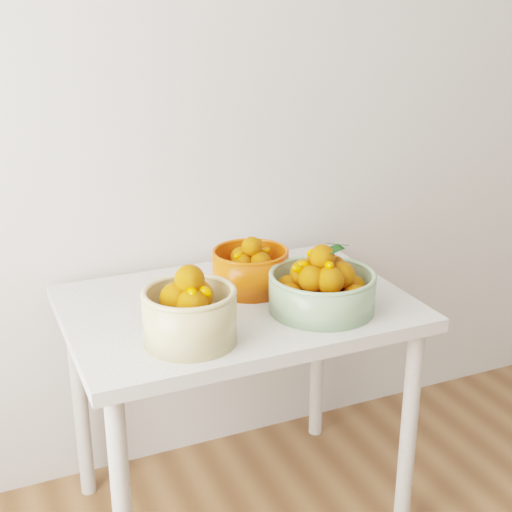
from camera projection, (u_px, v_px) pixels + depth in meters
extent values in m
cube|color=silver|center=(287.00, 76.00, 2.38)|extent=(4.00, 0.04, 2.70)
cube|color=silver|center=(237.00, 308.00, 2.11)|extent=(1.00, 0.70, 0.04)
cylinder|color=silver|center=(122.00, 512.00, 1.83)|extent=(0.05, 0.05, 0.71)
cylinder|color=silver|center=(408.00, 433.00, 2.16)|extent=(0.05, 0.05, 0.71)
cylinder|color=silver|center=(80.00, 401.00, 2.33)|extent=(0.05, 0.05, 0.71)
cylinder|color=silver|center=(318.00, 351.00, 2.66)|extent=(0.05, 0.05, 0.71)
cylinder|color=#CCB67C|center=(190.00, 317.00, 1.84)|extent=(0.31, 0.31, 0.14)
torus|color=#CCB67C|center=(189.00, 293.00, 1.82)|extent=(0.31, 0.31, 0.02)
sphere|color=#D1660C|center=(213.00, 318.00, 1.87)|extent=(0.08, 0.08, 0.08)
sphere|color=#D1660C|center=(188.00, 312.00, 1.91)|extent=(0.09, 0.09, 0.09)
sphere|color=#D1660C|center=(167.00, 320.00, 1.86)|extent=(0.08, 0.08, 0.08)
sphere|color=#DE5900|center=(176.00, 331.00, 1.80)|extent=(0.08, 0.08, 0.08)
sphere|color=#DE5900|center=(205.00, 330.00, 1.80)|extent=(0.08, 0.08, 0.08)
sphere|color=#DE5900|center=(190.00, 322.00, 1.85)|extent=(0.08, 0.08, 0.08)
sphere|color=#DE5900|center=(198.00, 295.00, 1.85)|extent=(0.08, 0.08, 0.08)
sphere|color=#DE5900|center=(176.00, 299.00, 1.83)|extent=(0.09, 0.09, 0.09)
sphere|color=#DE5900|center=(192.00, 305.00, 1.80)|extent=(0.08, 0.08, 0.08)
sphere|color=#DE5900|center=(190.00, 280.00, 1.81)|extent=(0.08, 0.08, 0.08)
ellipsoid|color=#F46D00|center=(205.00, 291.00, 1.80)|extent=(0.05, 0.05, 0.04)
ellipsoid|color=#F46D00|center=(192.00, 292.00, 1.78)|extent=(0.04, 0.05, 0.04)
cylinder|color=#84AB7C|center=(322.00, 292.00, 2.04)|extent=(0.35, 0.35, 0.11)
torus|color=#84AB7C|center=(322.00, 275.00, 2.02)|extent=(0.36, 0.36, 0.01)
sphere|color=#DE5900|center=(352.00, 288.00, 2.07)|extent=(0.08, 0.08, 0.08)
sphere|color=#DE5900|center=(329.00, 281.00, 2.13)|extent=(0.08, 0.08, 0.08)
sphere|color=#DE5900|center=(305.00, 281.00, 2.12)|extent=(0.08, 0.08, 0.08)
sphere|color=#DE5900|center=(289.00, 289.00, 2.07)|extent=(0.08, 0.08, 0.08)
sphere|color=#DE5900|center=(291.00, 298.00, 2.01)|extent=(0.08, 0.08, 0.08)
sphere|color=#DE5900|center=(314.00, 306.00, 1.95)|extent=(0.08, 0.08, 0.08)
sphere|color=#DE5900|center=(338.00, 306.00, 1.96)|extent=(0.08, 0.08, 0.08)
sphere|color=#DE5900|center=(355.00, 298.00, 2.00)|extent=(0.08, 0.08, 0.08)
sphere|color=#DE5900|center=(322.00, 293.00, 2.04)|extent=(0.07, 0.07, 0.07)
sphere|color=#DE5900|center=(333.00, 268.00, 2.06)|extent=(0.08, 0.08, 0.08)
sphere|color=#DE5900|center=(314.00, 267.00, 2.07)|extent=(0.07, 0.07, 0.07)
sphere|color=#DE5900|center=(304.00, 273.00, 2.03)|extent=(0.08, 0.08, 0.08)
sphere|color=#DE5900|center=(312.00, 279.00, 1.98)|extent=(0.08, 0.08, 0.08)
sphere|color=#DE5900|center=(330.00, 280.00, 1.97)|extent=(0.08, 0.08, 0.08)
sphere|color=#DE5900|center=(341.00, 275.00, 2.01)|extent=(0.08, 0.08, 0.08)
sphere|color=#DE5900|center=(322.00, 257.00, 2.00)|extent=(0.07, 0.07, 0.07)
ellipsoid|color=#F46D00|center=(304.00, 265.00, 2.00)|extent=(0.04, 0.03, 0.03)
ellipsoid|color=#F46D00|center=(329.00, 265.00, 1.96)|extent=(0.04, 0.04, 0.04)
ellipsoid|color=#F46D00|center=(325.00, 261.00, 1.99)|extent=(0.04, 0.04, 0.04)
ellipsoid|color=#F46D00|center=(322.00, 262.00, 2.00)|extent=(0.04, 0.03, 0.03)
ellipsoid|color=#F46D00|center=(298.00, 269.00, 1.99)|extent=(0.04, 0.03, 0.04)
ellipsoid|color=#F46D00|center=(325.00, 258.00, 2.01)|extent=(0.04, 0.03, 0.03)
ellipsoid|color=#F46D00|center=(324.00, 256.00, 2.00)|extent=(0.04, 0.05, 0.04)
ellipsoid|color=#F46D00|center=(326.00, 258.00, 2.00)|extent=(0.05, 0.05, 0.03)
ellipsoid|color=#F46D00|center=(321.00, 271.00, 1.99)|extent=(0.04, 0.04, 0.03)
ellipsoid|color=#F46D00|center=(323.00, 268.00, 2.01)|extent=(0.03, 0.04, 0.03)
ellipsoid|color=#F46D00|center=(312.00, 253.00, 2.03)|extent=(0.04, 0.05, 0.04)
cylinder|color=#E34208|center=(250.00, 270.00, 2.18)|extent=(0.25, 0.25, 0.12)
torus|color=#E34208|center=(250.00, 252.00, 2.16)|extent=(0.25, 0.25, 0.01)
sphere|color=#D1660C|center=(271.00, 272.00, 2.21)|extent=(0.07, 0.07, 0.07)
sphere|color=#D1660C|center=(252.00, 268.00, 2.25)|extent=(0.07, 0.07, 0.07)
sphere|color=#DE5900|center=(232.00, 271.00, 2.22)|extent=(0.07, 0.07, 0.07)
sphere|color=#DE5900|center=(230.00, 280.00, 2.16)|extent=(0.07, 0.07, 0.07)
sphere|color=#DE5900|center=(247.00, 284.00, 2.12)|extent=(0.07, 0.07, 0.07)
sphere|color=#DE5900|center=(269.00, 281.00, 2.15)|extent=(0.07, 0.07, 0.07)
sphere|color=#DE5900|center=(250.00, 276.00, 2.19)|extent=(0.06, 0.06, 0.06)
sphere|color=#DE5900|center=(258.00, 257.00, 2.20)|extent=(0.07, 0.07, 0.07)
sphere|color=#DE5900|center=(241.00, 257.00, 2.19)|extent=(0.06, 0.06, 0.06)
sphere|color=#DE5900|center=(242.00, 263.00, 2.14)|extent=(0.06, 0.06, 0.06)
sphere|color=#DE5900|center=(260.00, 263.00, 2.15)|extent=(0.07, 0.07, 0.07)
sphere|color=#DE5900|center=(252.00, 247.00, 2.15)|extent=(0.06, 0.06, 0.06)
ellipsoid|color=#F46D00|center=(258.00, 242.00, 2.17)|extent=(0.04, 0.03, 0.03)
ellipsoid|color=#F46D00|center=(239.00, 256.00, 2.14)|extent=(0.04, 0.03, 0.04)
ellipsoid|color=#F46D00|center=(239.00, 256.00, 2.13)|extent=(0.04, 0.04, 0.03)
ellipsoid|color=#F46D00|center=(252.00, 244.00, 2.15)|extent=(0.04, 0.03, 0.02)
ellipsoid|color=#F46D00|center=(247.00, 247.00, 2.16)|extent=(0.04, 0.04, 0.03)
ellipsoid|color=#F46D00|center=(252.00, 253.00, 2.16)|extent=(0.04, 0.03, 0.03)
ellipsoid|color=#F46D00|center=(265.00, 251.00, 2.18)|extent=(0.04, 0.02, 0.03)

